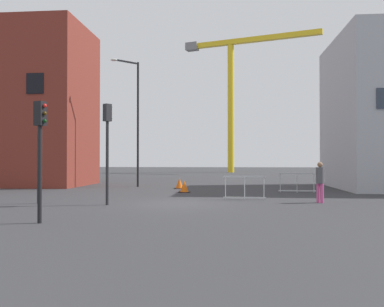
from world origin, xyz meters
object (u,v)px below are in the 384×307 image
object	(u,v)px
construction_crane	(235,79)
traffic_cone_on_verge	(179,184)
traffic_light_verge	(40,140)
traffic_cone_striped	(184,187)
traffic_light_median	(39,136)
pedestrian_walking	(320,179)
streetlamp_tall	(135,113)
traffic_light_crosswalk	(107,137)

from	to	relation	value
construction_crane	traffic_cone_on_verge	distance (m)	35.38
traffic_light_verge	traffic_cone_striped	distance (m)	12.00
traffic_light_median	pedestrian_walking	xyz separation A→B (m)	(11.69, 1.41, -1.80)
streetlamp_tall	traffic_light_median	xyz separation A→B (m)	(-1.57, -10.62, -2.10)
streetlamp_tall	pedestrian_walking	bearing A→B (deg)	-42.33
streetlamp_tall	traffic_cone_striped	xyz separation A→B (m)	(3.79, -4.22, -4.60)
streetlamp_tall	traffic_light_crosswalk	world-z (taller)	streetlamp_tall
pedestrian_walking	traffic_cone_striped	xyz separation A→B (m)	(-6.32, 4.99, -0.70)
traffic_light_crosswalk	streetlamp_tall	bearing A→B (deg)	97.41
pedestrian_walking	traffic_light_crosswalk	bearing A→B (deg)	-169.53
traffic_light_verge	traffic_cone_on_verge	size ratio (longest dim) A/B	5.28
streetlamp_tall	pedestrian_walking	distance (m)	14.22
traffic_light_crosswalk	traffic_cone_on_verge	size ratio (longest dim) A/B	6.14
traffic_light_crosswalk	pedestrian_walking	world-z (taller)	traffic_light_crosswalk
traffic_light_median	traffic_light_crosswalk	world-z (taller)	traffic_light_median
pedestrian_walking	traffic_cone_on_verge	distance (m)	10.54
streetlamp_tall	traffic_light_median	bearing A→B (deg)	-98.42
construction_crane	traffic_light_crosswalk	size ratio (longest dim) A/B	4.66
construction_crane	streetlamp_tall	world-z (taller)	construction_crane
traffic_cone_striped	traffic_cone_on_verge	world-z (taller)	traffic_cone_on_verge
traffic_light_verge	pedestrian_walking	xyz separation A→B (m)	(9.22, 6.46, -1.38)
construction_crane	pedestrian_walking	size ratio (longest dim) A/B	11.02
streetlamp_tall	traffic_light_crosswalk	distance (m)	11.13
traffic_light_verge	traffic_light_median	distance (m)	5.64
traffic_light_median	traffic_light_crosswalk	distance (m)	2.99
construction_crane	traffic_light_verge	xyz separation A→B (m)	(-6.06, -47.10, -10.76)
pedestrian_walking	traffic_cone_striped	size ratio (longest dim) A/B	2.65
streetlamp_tall	traffic_cone_striped	distance (m)	7.30
traffic_light_median	traffic_cone_striped	bearing A→B (deg)	50.05
construction_crane	pedestrian_walking	world-z (taller)	construction_crane
traffic_light_verge	traffic_light_crosswalk	distance (m)	4.89
construction_crane	traffic_light_median	xyz separation A→B (m)	(-8.52, -42.05, -10.34)
traffic_light_verge	traffic_cone_on_verge	world-z (taller)	traffic_light_verge
traffic_light_verge	traffic_cone_on_verge	xyz separation A→B (m)	(2.27, 14.35, -2.07)
streetlamp_tall	traffic_cone_on_verge	size ratio (longest dim) A/B	12.60
pedestrian_walking	traffic_cone_on_verge	size ratio (longest dim) A/B	2.59
construction_crane	traffic_light_median	world-z (taller)	construction_crane
traffic_cone_striped	traffic_cone_on_verge	xyz separation A→B (m)	(-0.63, 2.90, 0.01)
traffic_light_crosswalk	pedestrian_walking	xyz separation A→B (m)	(8.71, 1.61, -1.73)
streetlamp_tall	traffic_light_median	distance (m)	10.94
construction_crane	traffic_light_verge	bearing A→B (deg)	-97.33
traffic_light_verge	pedestrian_walking	size ratio (longest dim) A/B	2.04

